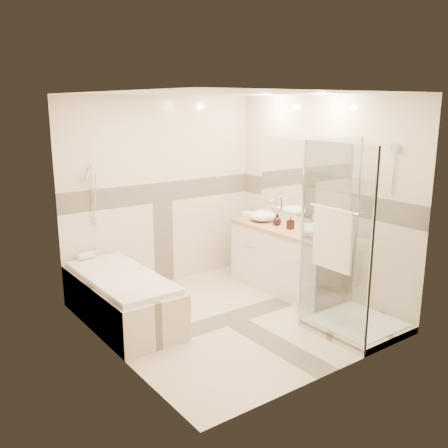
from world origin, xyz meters
TOP-DOWN VIEW (x-y plane):
  - room at (0.06, 0.01)m, footprint 2.82×3.02m
  - bathtub at (-1.02, 0.65)m, footprint 0.75×1.70m
  - vanity at (1.12, 0.30)m, footprint 0.58×1.62m
  - shower_enclosure at (0.83, -0.97)m, footprint 0.96×0.93m
  - vessel_sink_near at (1.10, 0.74)m, footprint 0.37×0.37m
  - vessel_sink_far at (1.10, -0.22)m, footprint 0.40×0.40m
  - faucet_near at (1.32, 0.74)m, footprint 0.12×0.03m
  - faucet_far at (1.32, -0.22)m, footprint 0.12×0.03m
  - amenity_bottle_a at (1.10, 0.20)m, footprint 0.08×0.08m
  - amenity_bottle_b at (1.10, 0.45)m, footprint 0.14×0.14m
  - folded_towels at (1.10, 1.02)m, footprint 0.13×0.22m
  - rolled_towel at (-1.12, 1.40)m, footprint 0.20×0.09m

SIDE VIEW (x-z plane):
  - bathtub at x=-1.02m, z-range 0.03..0.59m
  - vanity at x=1.12m, z-range 0.00..0.85m
  - shower_enclosure at x=0.83m, z-range -0.51..1.53m
  - rolled_towel at x=-1.12m, z-range 0.56..0.65m
  - folded_towels at x=1.10m, z-range 0.85..0.92m
  - vessel_sink_near at x=1.10m, z-range 0.85..1.00m
  - amenity_bottle_b at x=1.10m, z-range 0.85..1.00m
  - vessel_sink_far at x=1.10m, z-range 0.85..1.01m
  - amenity_bottle_a at x=1.10m, z-range 0.85..1.01m
  - faucet_near at x=1.32m, z-range 0.87..1.15m
  - faucet_far at x=1.32m, z-range 0.87..1.17m
  - room at x=0.06m, z-range 0.00..2.52m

